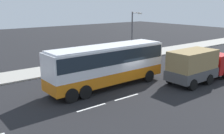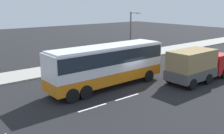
{
  "view_description": "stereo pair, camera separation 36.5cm",
  "coord_description": "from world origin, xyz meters",
  "px_view_note": "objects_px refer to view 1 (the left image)",
  "views": [
    {
      "loc": [
        -14.8,
        -16.13,
        7.12
      ],
      "look_at": [
        -1.55,
        0.72,
        1.75
      ],
      "focal_mm": 40.74,
      "sensor_mm": 36.0,
      "label": 1
    },
    {
      "loc": [
        -15.09,
        -15.9,
        7.12
      ],
      "look_at": [
        -1.55,
        0.72,
        1.75
      ],
      "focal_mm": 40.74,
      "sensor_mm": 36.0,
      "label": 2
    }
  ],
  "objects_px": {
    "cargo_truck": "(198,65)",
    "street_lamp": "(133,32)",
    "coach_bus": "(107,62)",
    "car_silver_hatch": "(205,56)",
    "pedestrian_near_curb": "(116,54)"
  },
  "relations": [
    {
      "from": "cargo_truck",
      "to": "car_silver_hatch",
      "type": "relative_size",
      "value": 1.63
    },
    {
      "from": "coach_bus",
      "to": "pedestrian_near_curb",
      "type": "distance_m",
      "value": 10.0
    },
    {
      "from": "cargo_truck",
      "to": "street_lamp",
      "type": "bearing_deg",
      "value": 81.79
    },
    {
      "from": "car_silver_hatch",
      "to": "street_lamp",
      "type": "bearing_deg",
      "value": 137.06
    },
    {
      "from": "coach_bus",
      "to": "street_lamp",
      "type": "height_order",
      "value": "street_lamp"
    },
    {
      "from": "car_silver_hatch",
      "to": "street_lamp",
      "type": "distance_m",
      "value": 9.42
    },
    {
      "from": "car_silver_hatch",
      "to": "street_lamp",
      "type": "relative_size",
      "value": 0.73
    },
    {
      "from": "car_silver_hatch",
      "to": "pedestrian_near_curb",
      "type": "distance_m",
      "value": 11.04
    },
    {
      "from": "coach_bus",
      "to": "car_silver_hatch",
      "type": "bearing_deg",
      "value": 0.34
    },
    {
      "from": "pedestrian_near_curb",
      "to": "cargo_truck",
      "type": "bearing_deg",
      "value": -16.26
    },
    {
      "from": "pedestrian_near_curb",
      "to": "car_silver_hatch",
      "type": "bearing_deg",
      "value": 30.94
    },
    {
      "from": "pedestrian_near_curb",
      "to": "coach_bus",
      "type": "bearing_deg",
      "value": -63.33
    },
    {
      "from": "coach_bus",
      "to": "car_silver_hatch",
      "type": "relative_size",
      "value": 2.52
    },
    {
      "from": "street_lamp",
      "to": "coach_bus",
      "type": "bearing_deg",
      "value": -144.0
    },
    {
      "from": "car_silver_hatch",
      "to": "street_lamp",
      "type": "xyz_separation_m",
      "value": [
        -6.37,
        6.33,
        2.85
      ]
    }
  ]
}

